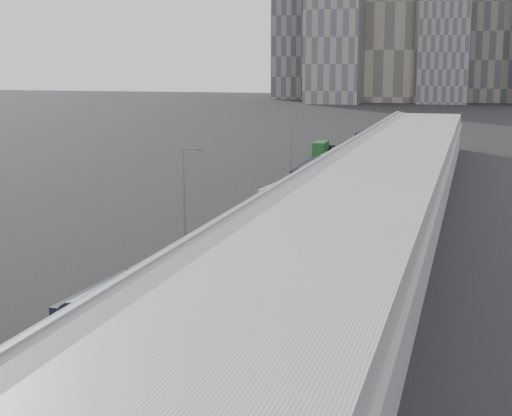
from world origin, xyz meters
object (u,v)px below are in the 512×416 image
at_px(bus_6, 333,167).
at_px(street_lamp_near, 186,186).
at_px(suv, 328,149).
at_px(bus_3, 258,223).
at_px(bus_2, 200,266).
at_px(bus_9, 368,140).
at_px(bus_1, 136,309).
at_px(bus_5, 311,180).
at_px(bus_7, 348,156).
at_px(bus_8, 362,147).
at_px(street_lamp_far, 292,140).
at_px(bus_4, 289,198).
at_px(shipping_container, 321,149).

relative_size(bus_6, street_lamp_near, 1.58).
bearing_deg(suv, bus_3, -72.92).
distance_m(bus_2, bus_9, 99.21).
xyz_separation_m(bus_1, street_lamp_near, (-6.85, 26.88, 3.29)).
xyz_separation_m(bus_6, street_lamp_near, (-6.76, -41.59, 3.34)).
distance_m(bus_5, street_lamp_near, 29.68).
distance_m(bus_3, bus_7, 56.61).
height_order(bus_6, bus_8, bus_6).
bearing_deg(street_lamp_far, bus_9, 79.73).
bearing_deg(bus_6, bus_2, -88.33).
bearing_deg(bus_5, bus_4, -89.90).
height_order(street_lamp_far, suv, street_lamp_far).
bearing_deg(bus_3, bus_8, 92.78).
bearing_deg(street_lamp_near, bus_8, 84.38).
bearing_deg(bus_6, bus_7, 92.86).
bearing_deg(shipping_container, suv, 81.43).
relative_size(bus_3, street_lamp_far, 1.51).
relative_size(bus_5, street_lamp_near, 1.59).
bearing_deg(bus_9, bus_2, -86.66).
bearing_deg(bus_7, suv, 115.77).
relative_size(bus_6, bus_7, 1.09).
relative_size(bus_2, bus_3, 0.97).
xyz_separation_m(bus_1, shipping_container, (-7.16, 95.55, -0.43)).
relative_size(bus_5, bus_6, 1.00).
height_order(bus_3, street_lamp_near, street_lamp_near).
height_order(street_lamp_far, shipping_container, street_lamp_far).
bearing_deg(bus_1, suv, 97.70).
bearing_deg(bus_3, street_lamp_far, 101.94).
xyz_separation_m(bus_3, street_lamp_far, (-7.33, 46.01, 3.38)).
distance_m(bus_3, shipping_container, 67.99).
xyz_separation_m(bus_2, shipping_container, (-7.27, 84.20, -0.22)).
xyz_separation_m(bus_7, suv, (-6.19, 15.13, -0.74)).
distance_m(bus_4, bus_7, 42.76).
height_order(bus_3, shipping_container, bus_3).
height_order(street_lamp_near, shipping_container, street_lamp_near).
bearing_deg(bus_9, street_lamp_far, -97.42).
bearing_deg(bus_3, bus_6, 92.95).
bearing_deg(bus_2, bus_9, 93.59).
bearing_deg(bus_8, bus_2, -95.52).
height_order(bus_1, bus_9, bus_1).
xyz_separation_m(bus_5, bus_6, (0.57, 12.75, -0.01)).
relative_size(street_lamp_far, shipping_container, 1.43).
height_order(bus_5, street_lamp_far, street_lamp_far).
height_order(bus_1, bus_6, bus_1).
bearing_deg(bus_4, street_lamp_far, 107.44).
xyz_separation_m(bus_4, street_lamp_near, (-6.56, -14.90, 3.43)).
distance_m(bus_3, suv, 72.05).
relative_size(bus_4, suv, 2.26).
xyz_separation_m(bus_4, bus_5, (-0.36, 13.94, 0.10)).
height_order(bus_6, bus_7, bus_6).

